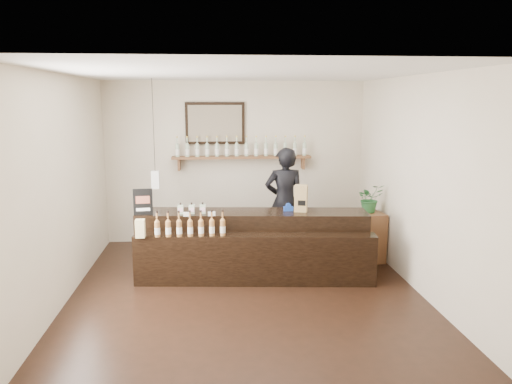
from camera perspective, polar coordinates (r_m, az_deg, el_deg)
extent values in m
plane|color=black|center=(6.70, -1.20, -11.23)|extent=(5.00, 5.00, 0.00)
plane|color=beige|center=(8.78, -2.35, 3.44)|extent=(4.50, 0.00, 4.50)
plane|color=beige|center=(3.88, 1.23, -5.67)|extent=(4.50, 0.00, 4.50)
plane|color=beige|center=(6.56, -21.25, 0.31)|extent=(0.00, 5.00, 5.00)
plane|color=beige|center=(6.84, 17.91, 0.90)|extent=(0.00, 5.00, 5.00)
plane|color=white|center=(6.23, -1.31, 13.44)|extent=(5.00, 5.00, 0.00)
cube|color=brown|center=(8.65, -1.65, 4.00)|extent=(2.40, 0.25, 0.04)
cube|color=brown|center=(8.70, -8.79, 3.12)|extent=(0.04, 0.20, 0.20)
cube|color=brown|center=(8.82, 5.37, 3.30)|extent=(0.04, 0.20, 0.20)
cube|color=black|center=(8.69, -4.70, 7.84)|extent=(1.02, 0.04, 0.72)
cube|color=#41362A|center=(8.66, -4.70, 7.83)|extent=(0.92, 0.01, 0.62)
cube|color=white|center=(7.95, -11.42, 1.40)|extent=(0.12, 0.12, 0.28)
cylinder|color=black|center=(7.87, -11.65, 7.49)|extent=(0.01, 0.01, 1.41)
cylinder|color=#AEC5A5|center=(8.64, -8.98, 4.68)|extent=(0.07, 0.07, 0.20)
cone|color=#AEC5A5|center=(8.63, -9.00, 5.52)|extent=(0.07, 0.07, 0.05)
cylinder|color=#AEC5A5|center=(8.62, -9.01, 5.92)|extent=(0.02, 0.02, 0.07)
cylinder|color=gold|center=(8.62, -9.02, 6.23)|extent=(0.03, 0.03, 0.02)
cylinder|color=white|center=(8.64, -8.98, 4.55)|extent=(0.07, 0.07, 0.09)
cylinder|color=#AEC5A5|center=(8.63, -7.85, 4.71)|extent=(0.07, 0.07, 0.20)
cone|color=#AEC5A5|center=(8.62, -7.88, 5.55)|extent=(0.07, 0.07, 0.05)
cylinder|color=#AEC5A5|center=(8.61, -7.89, 5.94)|extent=(0.02, 0.02, 0.07)
cylinder|color=gold|center=(8.61, -7.89, 6.25)|extent=(0.03, 0.03, 0.02)
cylinder|color=white|center=(8.63, -7.85, 4.57)|extent=(0.07, 0.07, 0.09)
cylinder|color=#AEC5A5|center=(8.62, -6.73, 4.73)|extent=(0.07, 0.07, 0.20)
cone|color=#AEC5A5|center=(8.61, -6.75, 5.57)|extent=(0.07, 0.07, 0.05)
cylinder|color=#AEC5A5|center=(8.61, -6.75, 5.97)|extent=(0.02, 0.02, 0.07)
cylinder|color=gold|center=(8.60, -6.76, 6.28)|extent=(0.03, 0.03, 0.02)
cylinder|color=white|center=(8.63, -6.73, 4.59)|extent=(0.07, 0.07, 0.09)
cylinder|color=#AEC5A5|center=(8.62, -5.60, 4.75)|extent=(0.07, 0.07, 0.20)
cone|color=#AEC5A5|center=(8.61, -5.62, 5.59)|extent=(0.07, 0.07, 0.05)
cylinder|color=#AEC5A5|center=(8.60, -5.62, 5.99)|extent=(0.02, 0.02, 0.07)
cylinder|color=gold|center=(8.60, -5.63, 6.30)|extent=(0.03, 0.03, 0.02)
cylinder|color=white|center=(8.62, -5.60, 4.61)|extent=(0.07, 0.07, 0.09)
cylinder|color=#AEC5A5|center=(8.62, -4.47, 4.77)|extent=(0.07, 0.07, 0.20)
cone|color=#AEC5A5|center=(8.61, -4.48, 5.61)|extent=(0.07, 0.07, 0.05)
cylinder|color=#AEC5A5|center=(8.60, -4.49, 6.01)|extent=(0.02, 0.02, 0.07)
cylinder|color=gold|center=(8.60, -4.49, 6.32)|extent=(0.03, 0.03, 0.02)
cylinder|color=white|center=(8.62, -4.47, 4.63)|extent=(0.07, 0.07, 0.09)
cylinder|color=#AEC5A5|center=(8.62, -3.34, 4.78)|extent=(0.07, 0.07, 0.20)
cone|color=#AEC5A5|center=(8.61, -3.35, 5.62)|extent=(0.07, 0.07, 0.05)
cylinder|color=#AEC5A5|center=(8.61, -3.36, 6.02)|extent=(0.02, 0.02, 0.07)
cylinder|color=gold|center=(8.60, -3.36, 6.33)|extent=(0.03, 0.03, 0.02)
cylinder|color=white|center=(8.63, -3.34, 4.65)|extent=(0.07, 0.07, 0.09)
cylinder|color=#AEC5A5|center=(8.63, -2.22, 4.80)|extent=(0.07, 0.07, 0.20)
cone|color=#AEC5A5|center=(8.62, -2.22, 5.64)|extent=(0.07, 0.07, 0.05)
cylinder|color=#AEC5A5|center=(8.61, -2.23, 6.03)|extent=(0.02, 0.02, 0.07)
cylinder|color=gold|center=(8.61, -2.23, 6.35)|extent=(0.03, 0.03, 0.02)
cylinder|color=white|center=(8.63, -2.22, 4.66)|extent=(0.07, 0.07, 0.09)
cylinder|color=#AEC5A5|center=(8.64, -1.09, 4.81)|extent=(0.07, 0.07, 0.20)
cone|color=#AEC5A5|center=(8.63, -1.10, 5.65)|extent=(0.07, 0.07, 0.05)
cylinder|color=#AEC5A5|center=(8.62, -1.10, 6.05)|extent=(0.02, 0.02, 0.07)
cylinder|color=gold|center=(8.62, -1.10, 6.36)|extent=(0.03, 0.03, 0.02)
cylinder|color=white|center=(8.64, -1.09, 4.68)|extent=(0.07, 0.07, 0.09)
cylinder|color=#AEC5A5|center=(8.65, 0.03, 4.82)|extent=(0.07, 0.07, 0.20)
cone|color=#AEC5A5|center=(8.64, 0.03, 5.66)|extent=(0.07, 0.07, 0.05)
cylinder|color=#AEC5A5|center=(8.64, 0.03, 6.05)|extent=(0.02, 0.02, 0.07)
cylinder|color=gold|center=(8.63, 0.03, 6.37)|extent=(0.03, 0.03, 0.02)
cylinder|color=white|center=(8.66, 0.03, 4.69)|extent=(0.07, 0.07, 0.09)
cylinder|color=#AEC5A5|center=(8.67, 1.15, 4.83)|extent=(0.07, 0.07, 0.20)
cone|color=#AEC5A5|center=(8.66, 1.15, 5.67)|extent=(0.07, 0.07, 0.05)
cylinder|color=#AEC5A5|center=(8.65, 1.15, 6.06)|extent=(0.02, 0.02, 0.07)
cylinder|color=gold|center=(8.65, 1.15, 6.37)|extent=(0.03, 0.03, 0.02)
cylinder|color=white|center=(8.67, 1.15, 4.70)|extent=(0.07, 0.07, 0.09)
cylinder|color=#AEC5A5|center=(8.69, 2.26, 4.84)|extent=(0.07, 0.07, 0.20)
cone|color=#AEC5A5|center=(8.68, 2.27, 5.67)|extent=(0.07, 0.07, 0.05)
cylinder|color=#AEC5A5|center=(8.67, 2.27, 6.07)|extent=(0.02, 0.02, 0.07)
cylinder|color=gold|center=(8.67, 2.27, 6.38)|extent=(0.03, 0.03, 0.02)
cylinder|color=white|center=(8.69, 2.26, 4.70)|extent=(0.07, 0.07, 0.09)
cylinder|color=#AEC5A5|center=(8.71, 3.37, 4.84)|extent=(0.07, 0.07, 0.20)
cone|color=#AEC5A5|center=(8.70, 3.38, 5.67)|extent=(0.07, 0.07, 0.05)
cylinder|color=#AEC5A5|center=(8.70, 3.38, 6.07)|extent=(0.02, 0.02, 0.07)
cylinder|color=gold|center=(8.69, 3.38, 6.38)|extent=(0.03, 0.03, 0.02)
cylinder|color=white|center=(8.72, 3.37, 4.71)|extent=(0.07, 0.07, 0.09)
cylinder|color=#AEC5A5|center=(8.74, 4.47, 4.84)|extent=(0.07, 0.07, 0.20)
cone|color=#AEC5A5|center=(8.73, 4.48, 5.67)|extent=(0.07, 0.07, 0.05)
cylinder|color=#AEC5A5|center=(8.72, 4.49, 6.07)|extent=(0.02, 0.02, 0.07)
cylinder|color=gold|center=(8.72, 4.49, 6.37)|extent=(0.03, 0.03, 0.02)
cylinder|color=white|center=(8.74, 4.47, 4.71)|extent=(0.07, 0.07, 0.09)
cylinder|color=#AEC5A5|center=(8.77, 5.56, 4.85)|extent=(0.07, 0.07, 0.20)
cone|color=#AEC5A5|center=(8.76, 5.58, 5.67)|extent=(0.07, 0.07, 0.05)
cylinder|color=#AEC5A5|center=(8.75, 5.59, 6.06)|extent=(0.02, 0.02, 0.07)
cylinder|color=gold|center=(8.75, 5.59, 6.37)|extent=(0.03, 0.03, 0.02)
cylinder|color=white|center=(8.77, 5.56, 4.71)|extent=(0.07, 0.07, 0.09)
cube|color=black|center=(7.22, -0.43, -5.77)|extent=(3.31, 0.89, 0.91)
cube|color=black|center=(6.84, -0.13, -7.68)|extent=(3.28, 0.60, 0.69)
cube|color=white|center=(6.88, -7.89, -2.54)|extent=(0.10, 0.04, 0.05)
cube|color=white|center=(6.87, -5.09, -2.50)|extent=(0.10, 0.04, 0.05)
cube|color=#DECC87|center=(6.77, -13.07, -4.57)|extent=(0.12, 0.12, 0.12)
cube|color=#DECC87|center=(6.74, -13.11, -3.59)|extent=(0.12, 0.12, 0.12)
cube|color=#AEC5A5|center=(7.04, -8.61, -1.97)|extent=(0.08, 0.08, 0.13)
cube|color=#F4BED0|center=(7.00, -8.64, -2.05)|extent=(0.07, 0.00, 0.06)
cylinder|color=black|center=(7.02, -8.63, -1.35)|extent=(0.02, 0.02, 0.03)
cube|color=#AEC5A5|center=(7.03, -7.36, -1.95)|extent=(0.08, 0.08, 0.13)
cube|color=#F4BED0|center=(6.99, -7.38, -2.03)|extent=(0.07, 0.00, 0.06)
cylinder|color=black|center=(7.01, -7.38, -1.33)|extent=(0.02, 0.02, 0.03)
cube|color=#AEC5A5|center=(7.02, -6.11, -1.93)|extent=(0.08, 0.08, 0.13)
cube|color=#F4BED0|center=(6.98, -6.12, -2.01)|extent=(0.07, 0.00, 0.06)
cylinder|color=black|center=(7.01, -6.12, -1.31)|extent=(0.02, 0.02, 0.03)
cylinder|color=#A36C37|center=(6.73, -11.22, -4.21)|extent=(0.07, 0.07, 0.20)
cone|color=#A36C37|center=(6.70, -11.26, -3.16)|extent=(0.07, 0.07, 0.05)
cylinder|color=#A36C37|center=(6.69, -11.28, -2.66)|extent=(0.02, 0.02, 0.07)
cylinder|color=black|center=(6.68, -11.29, -2.27)|extent=(0.03, 0.03, 0.02)
cylinder|color=white|center=(6.74, -11.21, -4.38)|extent=(0.07, 0.07, 0.09)
cylinder|color=#A36C37|center=(6.72, -10.00, -4.20)|extent=(0.07, 0.07, 0.20)
cone|color=#A36C37|center=(6.69, -10.03, -3.15)|extent=(0.07, 0.07, 0.05)
cylinder|color=#A36C37|center=(6.67, -10.05, -2.65)|extent=(0.02, 0.02, 0.07)
cylinder|color=black|center=(6.66, -10.06, -2.26)|extent=(0.03, 0.03, 0.02)
cylinder|color=white|center=(6.72, -9.99, -4.37)|extent=(0.07, 0.07, 0.09)
cylinder|color=#A36C37|center=(6.71, -8.77, -4.19)|extent=(0.07, 0.07, 0.20)
cone|color=#A36C37|center=(6.68, -8.80, -3.14)|extent=(0.07, 0.07, 0.05)
cylinder|color=#A36C37|center=(6.66, -8.81, -2.63)|extent=(0.02, 0.02, 0.07)
cylinder|color=black|center=(6.65, -8.82, -2.24)|extent=(0.03, 0.03, 0.02)
cylinder|color=white|center=(6.71, -8.76, -4.36)|extent=(0.07, 0.07, 0.09)
cylinder|color=#A36C37|center=(6.70, -7.53, -4.17)|extent=(0.07, 0.07, 0.20)
cone|color=#A36C37|center=(6.67, -7.56, -3.12)|extent=(0.07, 0.07, 0.05)
cylinder|color=#A36C37|center=(6.65, -7.57, -2.62)|extent=(0.02, 0.02, 0.07)
cylinder|color=black|center=(6.64, -7.58, -2.22)|extent=(0.03, 0.03, 0.02)
cylinder|color=white|center=(6.70, -7.53, -4.34)|extent=(0.07, 0.07, 0.09)
cylinder|color=#A36C37|center=(6.69, -6.30, -4.16)|extent=(0.07, 0.07, 0.20)
cone|color=#A36C37|center=(6.66, -6.32, -3.10)|extent=(0.07, 0.07, 0.05)
cylinder|color=#A36C37|center=(6.65, -6.33, -2.60)|extent=(0.02, 0.02, 0.07)
cylinder|color=black|center=(6.64, -6.34, -2.20)|extent=(0.03, 0.03, 0.02)
cylinder|color=white|center=(6.70, -6.30, -4.33)|extent=(0.07, 0.07, 0.09)
cylinder|color=#A36C37|center=(6.69, -5.06, -4.14)|extent=(0.07, 0.07, 0.20)
cone|color=#A36C37|center=(6.66, -5.08, -3.08)|extent=(0.07, 0.07, 0.05)
cylinder|color=#A36C37|center=(6.65, -5.09, -2.58)|extent=(0.02, 0.02, 0.07)
cylinder|color=black|center=(6.64, -5.10, -2.18)|extent=(0.03, 0.03, 0.02)
cylinder|color=white|center=(6.70, -5.06, -4.31)|extent=(0.07, 0.07, 0.09)
cylinder|color=#A36C37|center=(6.69, -3.83, -4.12)|extent=(0.07, 0.07, 0.20)
cone|color=#A36C37|center=(6.66, -3.84, -3.06)|extent=(0.07, 0.07, 0.05)
cylinder|color=#A36C37|center=(6.65, -3.85, -2.56)|extent=(0.02, 0.02, 0.07)
cylinder|color=black|center=(6.64, -3.85, -2.16)|extent=(0.03, 0.03, 0.02)
cylinder|color=white|center=(6.70, -3.82, -4.29)|extent=(0.07, 0.07, 0.09)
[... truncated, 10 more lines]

